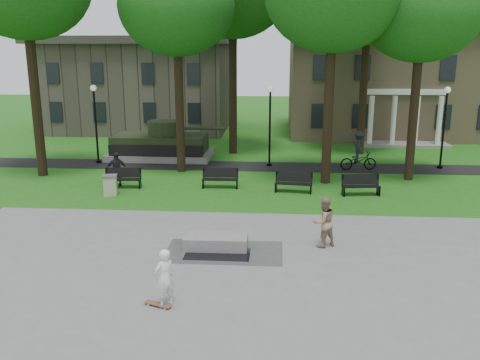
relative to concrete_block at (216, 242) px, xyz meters
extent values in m
plane|color=#225915|center=(1.12, 0.98, -0.24)|extent=(120.00, 120.00, 0.00)
cube|color=gray|center=(1.12, -4.02, -0.23)|extent=(22.00, 16.00, 0.02)
cube|color=black|center=(1.12, 12.98, -0.24)|extent=(44.00, 2.60, 0.01)
cube|color=#9E8460|center=(11.12, 26.98, 3.75)|extent=(16.00, 11.00, 8.00)
cube|color=#38332D|center=(11.12, 26.98, 8.06)|extent=(17.00, 12.00, 0.60)
cube|color=silver|center=(11.12, 21.48, 3.55)|extent=(6.00, 0.30, 0.40)
cube|color=#4C443D|center=(-9.88, 27.48, 3.35)|extent=(15.00, 10.00, 7.20)
cylinder|color=black|center=(-10.88, 9.98, 4.24)|extent=(0.52, 0.52, 8.96)
cylinder|color=black|center=(-3.38, 11.48, 3.75)|extent=(0.48, 0.48, 8.00)
ellipsoid|color=#155413|center=(-3.38, 11.48, 8.76)|extent=(6.20, 6.20, 5.27)
cylinder|color=black|center=(4.62, 9.48, 3.92)|extent=(0.50, 0.50, 8.32)
cylinder|color=black|center=(9.12, 10.48, 3.59)|extent=(0.46, 0.46, 7.68)
ellipsoid|color=#155413|center=(9.12, 10.48, 8.40)|extent=(6.00, 6.00, 5.10)
cylinder|color=black|center=(-0.88, 16.98, 4.39)|extent=(0.54, 0.54, 9.28)
cylinder|color=black|center=(7.62, 17.48, 4.08)|extent=(0.50, 0.50, 8.64)
ellipsoid|color=#155413|center=(7.62, 17.48, 9.47)|extent=(6.40, 6.40, 5.44)
cylinder|color=black|center=(-8.88, 13.28, 1.96)|extent=(0.12, 0.12, 4.40)
sphere|color=silver|center=(-8.88, 13.28, 4.30)|extent=(0.36, 0.36, 0.36)
cylinder|color=black|center=(-8.88, 13.28, -0.16)|extent=(0.32, 0.32, 0.16)
cylinder|color=black|center=(1.62, 13.28, 1.96)|extent=(0.12, 0.12, 4.40)
sphere|color=silver|center=(1.62, 13.28, 4.30)|extent=(0.36, 0.36, 0.36)
cylinder|color=black|center=(1.62, 13.28, -0.16)|extent=(0.32, 0.32, 0.16)
cylinder|color=black|center=(11.62, 13.28, 1.96)|extent=(0.12, 0.12, 4.40)
sphere|color=silver|center=(11.62, 13.28, 4.30)|extent=(0.36, 0.36, 0.36)
cylinder|color=black|center=(11.62, 13.28, -0.16)|extent=(0.32, 0.32, 0.16)
cube|color=gray|center=(-5.38, 14.98, -0.04)|extent=(6.50, 3.40, 0.40)
cube|color=#262F18|center=(-5.38, 14.98, 0.70)|extent=(5.80, 2.80, 1.10)
cube|color=black|center=(-5.38, 13.63, 0.51)|extent=(5.80, 0.35, 0.70)
cube|color=black|center=(-5.38, 16.33, 0.51)|extent=(5.80, 0.35, 0.70)
cylinder|color=#262F18|center=(-5.08, 14.98, 1.71)|extent=(2.10, 2.10, 0.90)
cylinder|color=#262F18|center=(-2.78, 14.98, 1.71)|extent=(3.20, 0.18, 0.18)
cube|color=black|center=(0.12, -0.55, -0.22)|extent=(2.20, 1.20, 0.00)
cube|color=gray|center=(0.00, 0.00, 0.00)|extent=(2.21, 1.03, 0.45)
cube|color=brown|center=(-1.06, -4.28, -0.19)|extent=(0.80, 0.45, 0.07)
imported|color=white|center=(-0.87, -4.21, 0.58)|extent=(0.69, 0.69, 1.62)
imported|color=#9D8065|center=(3.73, 0.41, 0.68)|extent=(1.11, 1.04, 1.81)
imported|color=black|center=(-6.09, 8.16, 0.62)|extent=(1.09, 0.72, 1.72)
imported|color=black|center=(6.76, 12.57, 0.30)|extent=(2.15, 0.97, 1.09)
imported|color=black|center=(6.76, 12.57, 1.11)|extent=(0.81, 1.25, 1.82)
cube|color=black|center=(-5.61, 7.60, 0.21)|extent=(1.83, 0.62, 0.05)
cube|color=black|center=(-5.61, 7.82, 0.51)|extent=(1.81, 0.32, 0.50)
cube|color=black|center=(-6.46, 7.60, -0.02)|extent=(0.10, 0.45, 0.45)
cube|color=black|center=(-4.76, 7.60, -0.02)|extent=(0.10, 0.45, 0.45)
cube|color=black|center=(-0.75, 7.98, 0.21)|extent=(1.81, 0.48, 0.05)
cube|color=black|center=(-0.75, 8.20, 0.51)|extent=(1.80, 0.18, 0.50)
cube|color=black|center=(-1.60, 7.98, -0.02)|extent=(0.07, 0.45, 0.45)
cube|color=black|center=(0.10, 7.98, -0.02)|extent=(0.07, 0.45, 0.45)
cube|color=black|center=(2.90, 7.41, 0.21)|extent=(1.84, 0.69, 0.05)
cube|color=black|center=(2.90, 7.63, 0.51)|extent=(1.80, 0.39, 0.50)
cube|color=black|center=(2.05, 7.41, -0.02)|extent=(0.12, 0.45, 0.45)
cube|color=black|center=(3.75, 7.41, -0.02)|extent=(0.12, 0.45, 0.45)
cube|color=black|center=(6.09, 7.13, 0.21)|extent=(1.84, 0.67, 0.05)
cube|color=black|center=(6.09, 7.35, 0.51)|extent=(1.81, 0.38, 0.50)
cube|color=black|center=(5.24, 7.13, -0.02)|extent=(0.12, 0.45, 0.45)
cube|color=black|center=(6.94, 7.13, -0.02)|extent=(0.12, 0.45, 0.45)
cube|color=#C0B39E|center=(-5.85, 6.38, 0.21)|extent=(0.72, 0.72, 0.90)
cube|color=#4C4C4C|center=(-5.85, 6.38, 0.69)|extent=(0.79, 0.79, 0.06)
camera|label=1|loc=(2.06, -16.50, 6.48)|focal=38.00mm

